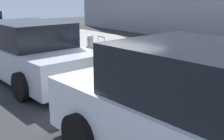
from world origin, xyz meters
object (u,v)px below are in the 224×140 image
at_px(suitcase_black_0, 222,81).
at_px(fire_hydrant, 90,46).
at_px(suitcase_olive_6, 123,59).
at_px(suitcase_teal_3, 160,68).
at_px(suitcase_silver_1, 201,79).
at_px(parked_car_silver_1, 30,52).
at_px(suitcase_silver_8, 101,54).
at_px(suitcase_navy_2, 180,71).
at_px(parked_car_white_0, 210,118).
at_px(bollard_post, 77,43).
at_px(suitcase_maroon_4, 148,62).
at_px(suitcase_red_5, 132,62).
at_px(suitcase_black_7, 115,56).

bearing_deg(suitcase_black_0, fire_hydrant, 0.71).
relative_size(suitcase_black_0, suitcase_olive_6, 1.19).
xyz_separation_m(suitcase_teal_3, fire_hydrant, (3.17, -0.07, 0.12)).
xyz_separation_m(suitcase_black_0, fire_hydrant, (4.77, 0.06, 0.09)).
distance_m(suitcase_silver_1, suitcase_teal_3, 1.11).
bearing_deg(parked_car_silver_1, suitcase_silver_8, -93.88).
distance_m(suitcase_black_0, suitcase_navy_2, 1.05).
height_order(suitcase_navy_2, parked_car_white_0, parked_car_white_0).
height_order(suitcase_silver_1, suitcase_navy_2, suitcase_silver_1).
bearing_deg(bollard_post, suitcase_maroon_4, -176.37).
height_order(suitcase_olive_6, parked_car_white_0, parked_car_white_0).
xyz_separation_m(suitcase_navy_2, suitcase_maroon_4, (1.08, -0.04, 0.02)).
relative_size(suitcase_navy_2, suitcase_teal_3, 0.84).
distance_m(suitcase_red_5, parked_car_silver_1, 2.83).
distance_m(suitcase_silver_1, bollard_post, 4.91).
height_order(suitcase_black_0, suitcase_silver_8, suitcase_black_0).
bearing_deg(suitcase_maroon_4, suitcase_black_0, -179.96).
bearing_deg(suitcase_silver_1, suitcase_maroon_4, 0.03).
relative_size(suitcase_navy_2, suitcase_silver_8, 0.85).
relative_size(suitcase_navy_2, parked_car_white_0, 0.16).
bearing_deg(suitcase_silver_8, parked_car_white_0, 156.32).
xyz_separation_m(suitcase_teal_3, suitcase_olive_6, (1.51, -0.09, -0.04)).
bearing_deg(parked_car_white_0, suitcase_black_0, -64.08).
xyz_separation_m(suitcase_maroon_4, bollard_post, (3.28, 0.21, 0.10)).
xyz_separation_m(suitcase_maroon_4, suitcase_olive_6, (0.99, 0.04, -0.10)).
relative_size(suitcase_silver_8, bollard_post, 0.93).
relative_size(suitcase_olive_6, fire_hydrant, 0.92).
distance_m(suitcase_maroon_4, bollard_post, 3.28).
distance_m(bollard_post, parked_car_silver_1, 2.51).
bearing_deg(suitcase_teal_3, suitcase_red_5, -1.49).
bearing_deg(suitcase_olive_6, suitcase_black_0, -179.22).
height_order(bollard_post, parked_car_white_0, parked_car_white_0).
bearing_deg(bollard_post, suitcase_navy_2, -177.78).
bearing_deg(suitcase_black_7, fire_hydrant, 3.69).
distance_m(suitcase_teal_3, suitcase_olive_6, 1.52).
relative_size(suitcase_red_5, bollard_post, 0.85).
bearing_deg(suitcase_olive_6, bollard_post, 4.16).
distance_m(fire_hydrant, bollard_post, 0.66).
xyz_separation_m(suitcase_black_0, suitcase_navy_2, (1.05, 0.04, -0.01)).
distance_m(suitcase_black_0, suitcase_maroon_4, 2.13).
height_order(suitcase_navy_2, suitcase_silver_8, suitcase_silver_8).
bearing_deg(fire_hydrant, suitcase_red_5, 178.75).
bearing_deg(parked_car_silver_1, fire_hydrant, -77.12).
distance_m(suitcase_silver_1, parked_car_white_0, 2.97).
relative_size(suitcase_silver_1, suitcase_black_7, 1.44).
height_order(suitcase_silver_1, suitcase_red_5, suitcase_silver_1).
xyz_separation_m(suitcase_silver_8, parked_car_white_0, (-5.25, 2.30, 0.37)).
relative_size(fire_hydrant, parked_car_silver_1, 0.17).
xyz_separation_m(suitcase_silver_1, parked_car_white_0, (-1.68, 2.43, 0.37)).
bearing_deg(suitcase_olive_6, parked_car_silver_1, 65.00).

